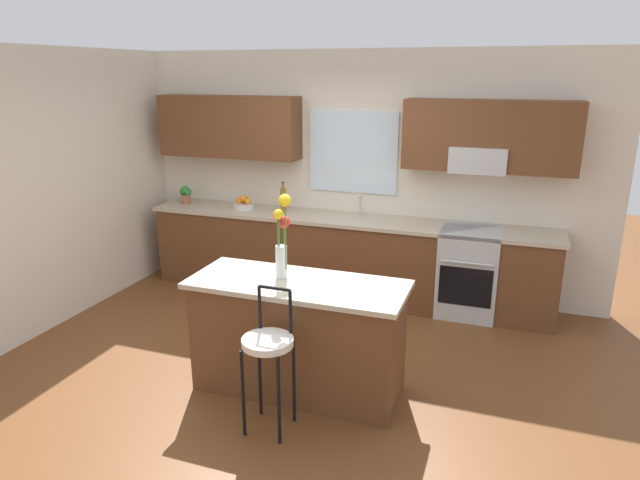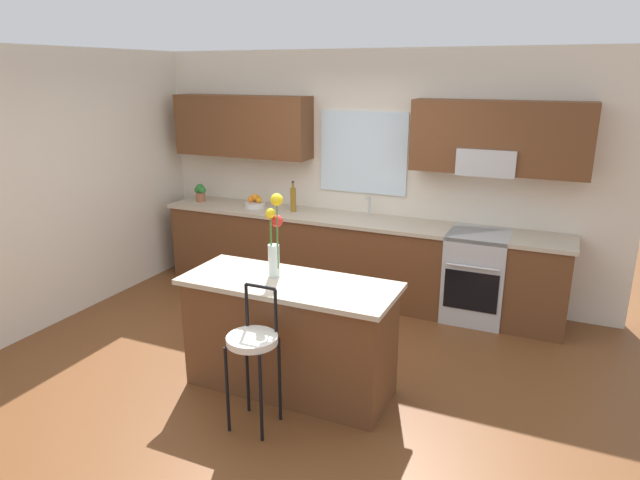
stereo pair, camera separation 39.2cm
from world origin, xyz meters
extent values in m
plane|color=brown|center=(0.00, 0.00, 0.00)|extent=(14.00, 14.00, 0.00)
cube|color=beige|center=(-2.56, 0.30, 1.35)|extent=(0.12, 4.60, 2.70)
cube|color=beige|center=(0.00, 2.06, 1.35)|extent=(5.60, 0.12, 2.70)
cube|color=brown|center=(-1.45, 1.83, 1.85)|extent=(1.69, 0.34, 0.70)
cube|color=brown|center=(1.45, 1.83, 1.85)|extent=(1.69, 0.34, 0.70)
cube|color=silver|center=(0.00, 1.99, 1.60)|extent=(1.01, 0.03, 0.90)
cube|color=#B7BABC|center=(1.37, 1.80, 1.62)|extent=(0.56, 0.36, 0.26)
cube|color=brown|center=(0.00, 1.70, 0.44)|extent=(4.50, 0.60, 0.88)
cube|color=#BCAD93|center=(0.00, 1.70, 0.90)|extent=(4.56, 0.64, 0.04)
cube|color=#B7BABC|center=(0.13, 1.70, 0.85)|extent=(0.54, 0.38, 0.11)
cylinder|color=#B7BABC|center=(0.13, 1.86, 1.03)|extent=(0.02, 0.02, 0.22)
cylinder|color=#B7BABC|center=(0.13, 1.80, 1.14)|extent=(0.02, 0.12, 0.02)
cube|color=#B7BABC|center=(1.37, 1.68, 0.46)|extent=(0.60, 0.60, 0.92)
cube|color=black|center=(1.37, 1.38, 0.40)|extent=(0.52, 0.02, 0.40)
cylinder|color=#B7BABC|center=(1.37, 1.35, 0.66)|extent=(0.50, 0.02, 0.02)
cube|color=brown|center=(0.24, -0.31, 0.44)|extent=(1.61, 0.61, 0.88)
cube|color=#BCAD93|center=(0.24, -0.31, 0.90)|extent=(1.69, 0.69, 0.04)
cylinder|color=black|center=(0.10, -1.00, 0.33)|extent=(0.02, 0.02, 0.66)
cylinder|color=black|center=(0.37, -1.00, 0.33)|extent=(0.02, 0.02, 0.66)
cylinder|color=black|center=(0.10, -0.73, 0.33)|extent=(0.02, 0.02, 0.66)
cylinder|color=black|center=(0.37, -0.73, 0.33)|extent=(0.02, 0.02, 0.66)
cylinder|color=silver|center=(0.24, -0.87, 0.69)|extent=(0.36, 0.36, 0.05)
cylinder|color=black|center=(0.12, -0.73, 0.87)|extent=(0.02, 0.02, 0.32)
cylinder|color=black|center=(0.36, -0.73, 0.87)|extent=(0.02, 0.02, 0.32)
cylinder|color=black|center=(0.24, -0.73, 1.03)|extent=(0.23, 0.02, 0.02)
cylinder|color=silver|center=(0.09, -0.26, 1.05)|extent=(0.09, 0.09, 0.26)
cylinder|color=#3D722D|center=(0.13, -0.27, 1.27)|extent=(0.01, 0.01, 0.55)
sphere|color=yellow|center=(0.13, -0.27, 1.54)|extent=(0.09, 0.09, 0.09)
cylinder|color=#3D722D|center=(0.10, -0.22, 1.18)|extent=(0.01, 0.01, 0.36)
sphere|color=red|center=(0.10, -0.22, 1.36)|extent=(0.10, 0.10, 0.10)
cylinder|color=#3D722D|center=(0.06, -0.25, 1.21)|extent=(0.01, 0.01, 0.42)
sphere|color=orange|center=(0.06, -0.25, 1.42)|extent=(0.07, 0.07, 0.07)
cylinder|color=#3D722D|center=(0.08, -0.28, 1.22)|extent=(0.01, 0.01, 0.44)
sphere|color=yellow|center=(0.08, -0.28, 1.44)|extent=(0.07, 0.07, 0.07)
cylinder|color=silver|center=(-1.24, 1.70, 0.95)|extent=(0.24, 0.24, 0.06)
sphere|color=orange|center=(-1.18, 1.70, 1.01)|extent=(0.07, 0.07, 0.07)
sphere|color=orange|center=(-1.24, 1.75, 1.01)|extent=(0.08, 0.08, 0.08)
sphere|color=orange|center=(-1.29, 1.70, 1.01)|extent=(0.08, 0.08, 0.08)
sphere|color=orange|center=(-1.24, 1.70, 1.04)|extent=(0.08, 0.08, 0.08)
cylinder|color=olive|center=(-0.73, 1.70, 1.06)|extent=(0.06, 0.06, 0.27)
cylinder|color=olive|center=(-0.73, 1.70, 1.23)|extent=(0.03, 0.03, 0.07)
cylinder|color=black|center=(-0.73, 1.70, 1.27)|extent=(0.03, 0.03, 0.02)
cylinder|color=#9E5B3D|center=(-2.02, 1.70, 0.98)|extent=(0.11, 0.11, 0.11)
sphere|color=#2D7A33|center=(-2.02, 1.70, 1.09)|extent=(0.10, 0.10, 0.10)
sphere|color=#2D7A33|center=(-2.06, 1.71, 1.06)|extent=(0.09, 0.09, 0.09)
sphere|color=#2D7A33|center=(-1.98, 1.69, 1.07)|extent=(0.09, 0.09, 0.09)
camera|label=1|loc=(1.74, -4.02, 2.47)|focal=31.38mm
camera|label=2|loc=(2.10, -3.87, 2.47)|focal=31.38mm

